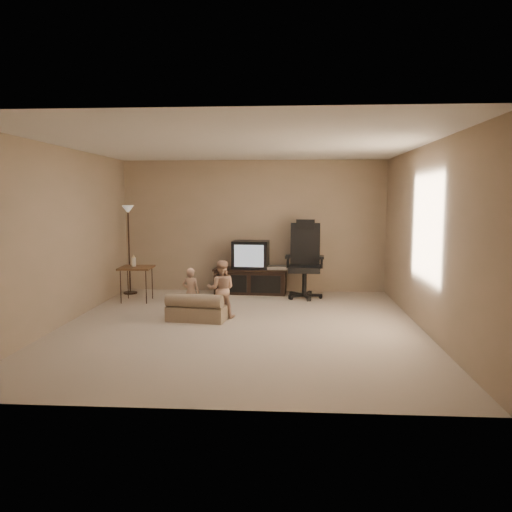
{
  "coord_description": "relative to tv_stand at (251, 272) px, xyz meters",
  "views": [
    {
      "loc": [
        0.66,
        -6.76,
        1.78
      ],
      "look_at": [
        0.18,
        0.6,
        0.93
      ],
      "focal_mm": 35.0,
      "sensor_mm": 36.0,
      "label": 1
    }
  ],
  "objects": [
    {
      "name": "child_sofa",
      "position": [
        -0.63,
        -2.17,
        -0.24
      ],
      "size": [
        0.9,
        0.59,
        0.41
      ],
      "rotation": [
        0.0,
        0.0,
        -0.14
      ],
      "color": "tan",
      "rests_on": "floor"
    },
    {
      "name": "tv_stand",
      "position": [
        0.0,
        0.0,
        0.0
      ],
      "size": [
        1.41,
        0.6,
        0.99
      ],
      "rotation": [
        0.0,
        0.0,
        -0.06
      ],
      "color": "black",
      "rests_on": "floor"
    },
    {
      "name": "toddler_left",
      "position": [
        -0.76,
        -1.92,
        -0.04
      ],
      "size": [
        0.3,
        0.25,
        0.74
      ],
      "primitive_type": "imported",
      "rotation": [
        0.0,
        0.0,
        2.95
      ],
      "color": "#D5A485",
      "rests_on": "floor"
    },
    {
      "name": "room_shell",
      "position": [
        0.04,
        -2.49,
        1.11
      ],
      "size": [
        5.5,
        5.5,
        5.5
      ],
      "color": "silver",
      "rests_on": "floor"
    },
    {
      "name": "toddler_right",
      "position": [
        -0.3,
        -1.96,
        0.02
      ],
      "size": [
        0.43,
        0.25,
        0.87
      ],
      "primitive_type": "imported",
      "rotation": [
        0.0,
        0.0,
        3.18
      ],
      "color": "#D5A485",
      "rests_on": "floor"
    },
    {
      "name": "floor_lamp",
      "position": [
        -2.26,
        -0.19,
        0.79
      ],
      "size": [
        0.26,
        0.26,
        1.65
      ],
      "color": "black",
      "rests_on": "floor"
    },
    {
      "name": "office_chair",
      "position": [
        1.0,
        -0.34,
        0.09
      ],
      "size": [
        0.7,
        0.72,
        1.4
      ],
      "rotation": [
        0.0,
        0.0,
        -0.06
      ],
      "color": "black",
      "rests_on": "floor"
    },
    {
      "name": "floor",
      "position": [
        0.04,
        -2.49,
        -0.41
      ],
      "size": [
        5.5,
        5.5,
        0.0
      ],
      "primitive_type": "plane",
      "color": "beige",
      "rests_on": "ground"
    },
    {
      "name": "side_table",
      "position": [
        -1.93,
        -0.85,
        0.17
      ],
      "size": [
        0.56,
        0.56,
        0.82
      ],
      "rotation": [
        0.0,
        0.0,
        0.03
      ],
      "color": "brown",
      "rests_on": "floor"
    }
  ]
}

